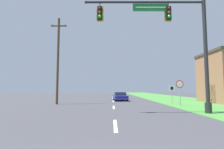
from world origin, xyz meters
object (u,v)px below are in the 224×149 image
object	(u,v)px
car_ahead	(119,96)
route_sign_post	(171,90)
utility_pole_near	(57,59)
stop_sign	(179,87)
signal_mast	(176,37)

from	to	relation	value
car_ahead	route_sign_post	size ratio (longest dim) A/B	2.25
utility_pole_near	stop_sign	bearing A→B (deg)	-9.63
stop_sign	route_sign_post	bearing A→B (deg)	92.31
stop_sign	utility_pole_near	bearing A→B (deg)	170.37
utility_pole_near	route_sign_post	bearing A→B (deg)	-0.55
stop_sign	utility_pole_near	distance (m)	13.39
signal_mast	utility_pole_near	size ratio (longest dim) A/B	0.89
signal_mast	route_sign_post	xyz separation A→B (m)	(2.06, 7.36, -3.79)
signal_mast	utility_pole_near	world-z (taller)	utility_pole_near
utility_pole_near	signal_mast	bearing A→B (deg)	-35.03
route_sign_post	utility_pole_near	world-z (taller)	utility_pole_near
stop_sign	utility_pole_near	world-z (taller)	utility_pole_near
car_ahead	route_sign_post	distance (m)	8.48
route_sign_post	utility_pole_near	distance (m)	13.22
signal_mast	stop_sign	xyz separation A→B (m)	(2.14, 5.31, -3.45)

